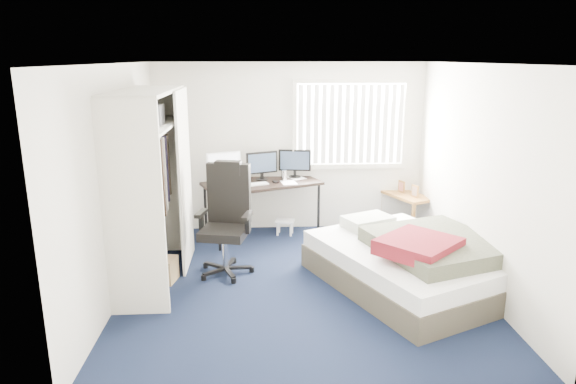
{
  "coord_description": "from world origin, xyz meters",
  "views": [
    {
      "loc": [
        -0.46,
        -5.49,
        2.57
      ],
      "look_at": [
        -0.12,
        0.4,
        1.01
      ],
      "focal_mm": 32.0,
      "sensor_mm": 36.0,
      "label": 1
    }
  ],
  "objects_px": {
    "desk": "(261,181)",
    "nightstand": "(406,198)",
    "bed": "(412,261)",
    "office_chair": "(227,230)"
  },
  "relations": [
    {
      "from": "desk",
      "to": "nightstand",
      "type": "xyz_separation_m",
      "value": [
        2.18,
        0.09,
        -0.33
      ]
    },
    {
      "from": "nightstand",
      "to": "bed",
      "type": "xyz_separation_m",
      "value": [
        -0.47,
        -1.95,
        -0.2
      ]
    },
    {
      "from": "nightstand",
      "to": "bed",
      "type": "bearing_deg",
      "value": -103.66
    },
    {
      "from": "bed",
      "to": "nightstand",
      "type": "bearing_deg",
      "value": 76.34
    },
    {
      "from": "desk",
      "to": "office_chair",
      "type": "bearing_deg",
      "value": -108.79
    },
    {
      "from": "desk",
      "to": "nightstand",
      "type": "relative_size",
      "value": 1.97
    },
    {
      "from": "desk",
      "to": "nightstand",
      "type": "bearing_deg",
      "value": 2.49
    },
    {
      "from": "office_chair",
      "to": "nightstand",
      "type": "distance_m",
      "value": 2.96
    },
    {
      "from": "desk",
      "to": "nightstand",
      "type": "distance_m",
      "value": 2.21
    },
    {
      "from": "office_chair",
      "to": "desk",
      "type": "bearing_deg",
      "value": 71.21
    }
  ]
}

